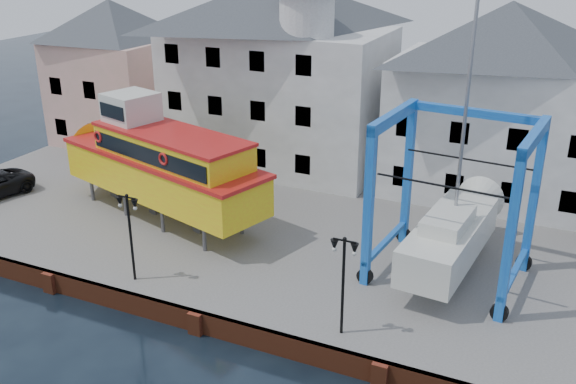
% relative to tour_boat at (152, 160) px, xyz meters
% --- Properties ---
extents(ground, '(140.00, 140.00, 0.00)m').
position_rel_tour_boat_xyz_m(ground, '(7.55, -7.77, -4.12)').
color(ground, black).
rests_on(ground, ground).
extents(hardstanding, '(44.00, 22.00, 1.00)m').
position_rel_tour_boat_xyz_m(hardstanding, '(7.55, 3.23, -3.62)').
color(hardstanding, '#615F5D').
rests_on(hardstanding, ground).
extents(quay_wall, '(44.00, 0.47, 1.00)m').
position_rel_tour_boat_xyz_m(quay_wall, '(7.55, -7.66, -3.62)').
color(quay_wall, maroon).
rests_on(quay_wall, ground).
extents(building_pink, '(8.00, 7.00, 10.30)m').
position_rel_tour_boat_xyz_m(building_pink, '(-10.45, 10.23, 2.03)').
color(building_pink, tan).
rests_on(building_pink, hardstanding).
extents(building_white_main, '(14.00, 8.30, 14.00)m').
position_rel_tour_boat_xyz_m(building_white_main, '(2.68, 10.63, 3.22)').
color(building_white_main, '#BDBDBA').
rests_on(building_white_main, hardstanding).
extents(building_white_right, '(12.00, 8.00, 11.20)m').
position_rel_tour_boat_xyz_m(building_white_right, '(16.55, 11.23, 2.48)').
color(building_white_right, '#BDBDBA').
rests_on(building_white_right, hardstanding).
extents(lamp_post_left, '(1.12, 0.32, 4.20)m').
position_rel_tour_boat_xyz_m(lamp_post_left, '(3.55, -6.57, 0.05)').
color(lamp_post_left, black).
rests_on(lamp_post_left, hardstanding).
extents(lamp_post_right, '(1.12, 0.32, 4.20)m').
position_rel_tour_boat_xyz_m(lamp_post_right, '(13.55, -6.57, 0.05)').
color(lamp_post_right, black).
rests_on(lamp_post_right, hardstanding).
extents(tour_boat, '(15.61, 7.73, 6.62)m').
position_rel_tour_boat_xyz_m(tour_boat, '(0.00, 0.00, 0.00)').
color(tour_boat, '#59595E').
rests_on(tour_boat, hardstanding).
extents(travel_lift, '(7.08, 9.60, 14.24)m').
position_rel_tour_boat_xyz_m(travel_lift, '(16.41, 0.50, -0.75)').
color(travel_lift, '#1044BE').
rests_on(travel_lift, hardstanding).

